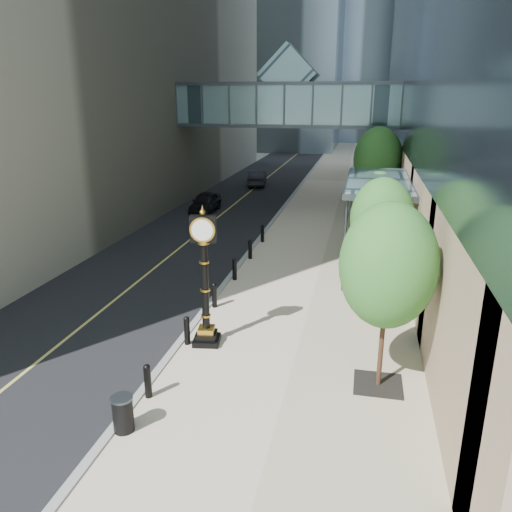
# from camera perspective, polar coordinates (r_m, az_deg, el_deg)

# --- Properties ---
(ground) EXTENTS (320.00, 320.00, 0.00)m
(ground) POSITION_cam_1_polar(r_m,az_deg,el_deg) (13.32, -2.65, -19.66)
(ground) COLOR gray
(ground) RESTS_ON ground
(road) EXTENTS (8.00, 180.00, 0.02)m
(road) POSITION_cam_1_polar(r_m,az_deg,el_deg) (51.78, 1.15, 8.81)
(road) COLOR black
(road) RESTS_ON ground
(sidewalk) EXTENTS (8.00, 180.00, 0.06)m
(sidewalk) POSITION_cam_1_polar(r_m,az_deg,el_deg) (50.88, 10.13, 8.40)
(sidewalk) COLOR beige
(sidewalk) RESTS_ON ground
(curb) EXTENTS (0.25, 180.00, 0.07)m
(curb) POSITION_cam_1_polar(r_m,az_deg,el_deg) (51.17, 5.60, 8.65)
(curb) COLOR gray
(curb) RESTS_ON ground
(skywalk) EXTENTS (17.00, 4.20, 5.80)m
(skywalk) POSITION_cam_1_polar(r_m,az_deg,el_deg) (38.64, 3.73, 17.19)
(skywalk) COLOR #476872
(skywalk) RESTS_ON ground
(entrance_canopy) EXTENTS (3.00, 8.00, 4.38)m
(entrance_canopy) POSITION_cam_1_polar(r_m,az_deg,el_deg) (24.52, 13.77, 8.13)
(entrance_canopy) COLOR #383F44
(entrance_canopy) RESTS_ON ground
(bollard_row) EXTENTS (0.20, 16.20, 0.90)m
(bollard_row) POSITION_cam_1_polar(r_m,az_deg,el_deg) (21.37, -3.54, -3.04)
(bollard_row) COLOR black
(bollard_row) RESTS_ON sidewalk
(street_trees) EXTENTS (3.05, 28.49, 6.27)m
(street_trees) POSITION_cam_1_polar(r_m,az_deg,el_deg) (26.70, 13.88, 7.85)
(street_trees) COLOR black
(street_trees) RESTS_ON sidewalk
(street_clock) EXTENTS (0.99, 0.99, 4.65)m
(street_clock) POSITION_cam_1_polar(r_m,az_deg,el_deg) (16.55, -5.84, -3.63)
(street_clock) COLOR black
(street_clock) RESTS_ON sidewalk
(trash_bin) EXTENTS (0.54, 0.54, 0.90)m
(trash_bin) POSITION_cam_1_polar(r_m,az_deg,el_deg) (13.49, -14.95, -17.12)
(trash_bin) COLOR black
(trash_bin) RESTS_ON sidewalk
(pedestrian) EXTENTS (0.59, 0.40, 1.59)m
(pedestrian) POSITION_cam_1_polar(r_m,az_deg,el_deg) (21.88, 15.11, -2.18)
(pedestrian) COLOR #B0AAA1
(pedestrian) RESTS_ON sidewalk
(car_near) EXTENTS (1.83, 4.21, 1.41)m
(car_near) POSITION_cam_1_polar(r_m,az_deg,el_deg) (36.76, -5.81, 6.14)
(car_near) COLOR black
(car_near) RESTS_ON road
(car_far) EXTENTS (2.08, 4.50, 1.43)m
(car_far) POSITION_cam_1_polar(r_m,az_deg,el_deg) (47.64, 0.16, 8.91)
(car_far) COLOR black
(car_far) RESTS_ON road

